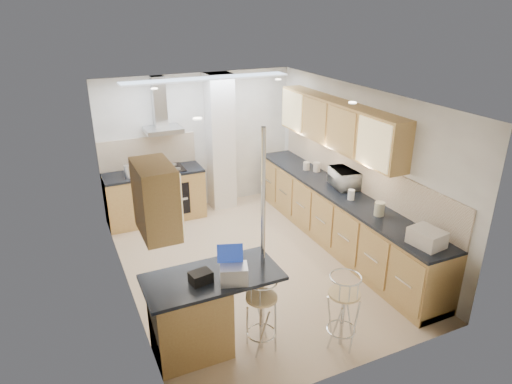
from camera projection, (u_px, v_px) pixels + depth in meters
name	position (u px, v px, depth m)	size (l,w,h in m)	color
ground	(253.00, 263.00, 6.87)	(4.80, 4.80, 0.00)	#CEB189
room_shell	(262.00, 156.00, 6.71)	(3.64, 4.84, 2.51)	silver
right_counter	(338.00, 217.00, 7.27)	(0.63, 4.40, 0.92)	#AD8045
back_counter	(155.00, 196.00, 8.08)	(1.70, 0.63, 0.92)	#AD8045
peninsula	(214.00, 312.00, 5.03)	(1.47, 0.72, 0.94)	#AD8045
microwave	(345.00, 178.00, 7.19)	(0.53, 0.36, 0.29)	white
laptop	(234.00, 274.00, 4.71)	(0.28, 0.21, 0.19)	#A4A6AC
bag	(201.00, 277.00, 4.72)	(0.22, 0.16, 0.12)	black
bar_stool_near	(261.00, 315.00, 5.02)	(0.37, 0.37, 0.91)	#DABA75
bar_stool_end	(343.00, 311.00, 5.07)	(0.37, 0.37, 0.92)	#DABA75
jar_a	(317.00, 167.00, 7.88)	(0.12, 0.12, 0.16)	beige
jar_b	(306.00, 166.00, 7.95)	(0.11, 0.11, 0.14)	beige
jar_c	(379.00, 209.00, 6.25)	(0.14, 0.14, 0.19)	beige
jar_d	(351.00, 195.00, 6.75)	(0.10, 0.10, 0.16)	white
bread_bin	(427.00, 238.00, 5.47)	(0.31, 0.39, 0.21)	beige
kettle	(129.00, 171.00, 7.57)	(0.16, 0.16, 0.23)	#B7BABC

